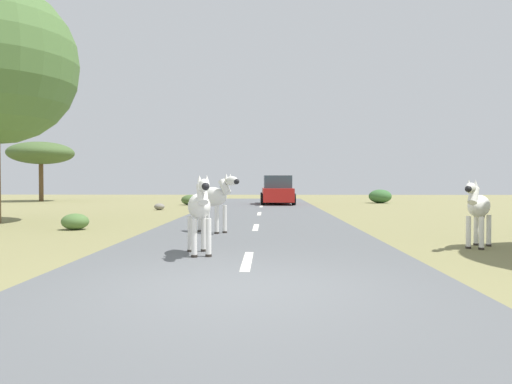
# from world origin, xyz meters

# --- Properties ---
(ground_plane) EXTENTS (90.00, 90.00, 0.00)m
(ground_plane) POSITION_xyz_m (0.00, 0.00, 0.00)
(ground_plane) COLOR olive
(road) EXTENTS (6.00, 64.00, 0.05)m
(road) POSITION_xyz_m (0.08, 0.00, 0.03)
(road) COLOR #56595B
(road) RESTS_ON ground_plane
(lane_markings) EXTENTS (0.16, 56.00, 0.01)m
(lane_markings) POSITION_xyz_m (0.08, -1.00, 0.05)
(lane_markings) COLOR silver
(lane_markings) RESTS_ON road
(zebra_0) EXTENTS (0.68, 1.55, 1.49)m
(zebra_0) POSITION_xyz_m (-0.85, 2.66, 0.94)
(zebra_0) COLOR silver
(zebra_0) RESTS_ON road
(zebra_2) EXTENTS (1.11, 1.36, 1.47)m
(zebra_2) POSITION_xyz_m (4.96, 4.11, 0.88)
(zebra_2) COLOR silver
(zebra_2) RESTS_ON ground_plane
(zebra_3) EXTENTS (1.36, 1.32, 1.59)m
(zebra_3) POSITION_xyz_m (-1.01, 6.55, 1.00)
(zebra_3) COLOR silver
(zebra_3) RESTS_ON road
(car_0) EXTENTS (2.11, 4.38, 1.74)m
(car_0) POSITION_xyz_m (1.03, 22.75, 0.85)
(car_0) COLOR red
(car_0) RESTS_ON road
(tree_2) EXTENTS (4.60, 4.60, 4.30)m
(tree_2) POSITION_xyz_m (-15.95, 27.60, 3.48)
(tree_2) COLOR brown
(tree_2) RESTS_ON ground_plane
(bush_0) EXTENTS (1.50, 1.35, 0.90)m
(bush_0) POSITION_xyz_m (7.91, 25.35, 0.45)
(bush_0) COLOR #386633
(bush_0) RESTS_ON ground_plane
(bush_1) EXTENTS (0.80, 0.72, 0.48)m
(bush_1) POSITION_xyz_m (-5.28, 7.70, 0.24)
(bush_1) COLOR #4C7038
(bush_1) RESTS_ON ground_plane
(bush_2) EXTENTS (1.03, 0.92, 0.62)m
(bush_2) POSITION_xyz_m (-4.32, 22.50, 0.31)
(bush_2) COLOR #425B2D
(bush_2) RESTS_ON ground_plane
(rock_0) EXTENTS (0.52, 0.46, 0.33)m
(rock_0) POSITION_xyz_m (-5.01, 17.44, 0.16)
(rock_0) COLOR gray
(rock_0) RESTS_ON ground_plane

